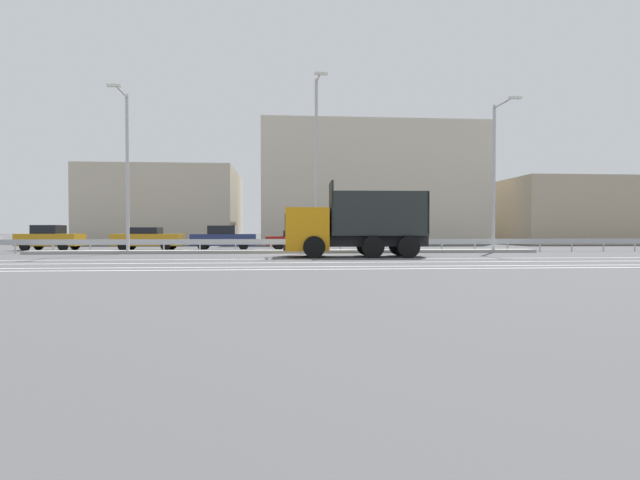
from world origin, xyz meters
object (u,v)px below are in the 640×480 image
object	(u,v)px
median_road_sign	(404,231)
street_lamp_2	(317,158)
parked_car_4	(297,240)
dump_truck	(339,231)
parked_car_5	(387,238)
street_lamp_3	(496,169)
parked_car_1	(50,238)
parked_car_2	(148,238)
street_lamp_1	(126,164)
parked_car_3	(224,238)

from	to	relation	value
median_road_sign	street_lamp_2	bearing A→B (deg)	-178.76
parked_car_4	dump_truck	bearing A→B (deg)	6.16
parked_car_4	parked_car_5	bearing A→B (deg)	83.45
parked_car_4	parked_car_5	distance (m)	6.07
street_lamp_2	parked_car_5	world-z (taller)	street_lamp_2
street_lamp_2	street_lamp_3	size ratio (longest dim) A/B	1.15
street_lamp_3	parked_car_5	xyz separation A→B (m)	(-5.32, 5.05, -4.10)
dump_truck	parked_car_1	size ratio (longest dim) A/B	1.82
street_lamp_3	parked_car_2	bearing A→B (deg)	166.46
street_lamp_1	dump_truck	bearing A→B (deg)	-18.15
street_lamp_2	parked_car_2	size ratio (longest dim) A/B	2.29
dump_truck	median_road_sign	bearing A→B (deg)	-44.24
street_lamp_1	street_lamp_2	bearing A→B (deg)	1.21
parked_car_2	parked_car_3	size ratio (longest dim) A/B	1.01
street_lamp_2	parked_car_3	distance (m)	8.96
street_lamp_2	parked_car_3	size ratio (longest dim) A/B	2.31
median_road_sign	parked_car_3	bearing A→B (deg)	155.70
street_lamp_2	parked_car_4	bearing A→B (deg)	100.33
median_road_sign	street_lamp_3	size ratio (longest dim) A/B	0.28
dump_truck	parked_car_3	xyz separation A→B (m)	(-6.63, 8.94, -0.48)
street_lamp_2	street_lamp_3	xyz separation A→B (m)	(10.46, -0.11, -0.55)
parked_car_3	parked_car_5	distance (m)	10.95
street_lamp_2	median_road_sign	bearing A→B (deg)	1.24
dump_truck	parked_car_1	world-z (taller)	dump_truck
street_lamp_2	parked_car_1	distance (m)	18.24
street_lamp_1	parked_car_2	bearing A→B (deg)	92.51
street_lamp_1	parked_car_5	size ratio (longest dim) A/B	1.98
street_lamp_3	parked_car_5	bearing A→B (deg)	136.48
median_road_sign	parked_car_1	bearing A→B (deg)	167.11
street_lamp_3	parked_car_3	xyz separation A→B (m)	(-16.27, 5.14, -4.06)
parked_car_5	dump_truck	bearing A→B (deg)	151.25
parked_car_1	parked_car_3	size ratio (longest dim) A/B	0.90
dump_truck	parked_car_5	bearing A→B (deg)	-23.61
parked_car_2	median_road_sign	bearing A→B (deg)	73.80
parked_car_4	median_road_sign	bearing A→B (deg)	45.37
parked_car_1	parked_car_2	bearing A→B (deg)	90.77
dump_truck	parked_car_2	world-z (taller)	dump_truck
parked_car_2	parked_car_4	size ratio (longest dim) A/B	0.98
street_lamp_3	parked_car_1	size ratio (longest dim) A/B	2.23
street_lamp_1	parked_car_1	bearing A→B (deg)	140.20
median_road_sign	parked_car_4	distance (m)	7.85
parked_car_2	parked_car_3	world-z (taller)	parked_car_3
dump_truck	median_road_sign	xyz separation A→B (m)	(4.26, 4.03, -0.00)
street_lamp_1	parked_car_4	size ratio (longest dim) A/B	2.00
dump_truck	parked_car_1	xyz separation A→B (m)	(-17.71, 9.05, -0.47)
street_lamp_2	parked_car_5	xyz separation A→B (m)	(5.13, 4.94, -4.65)
street_lamp_2	parked_car_5	distance (m)	8.51
dump_truck	parked_car_5	world-z (taller)	dump_truck
street_lamp_2	street_lamp_3	world-z (taller)	street_lamp_2
street_lamp_1	parked_car_5	world-z (taller)	street_lamp_1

